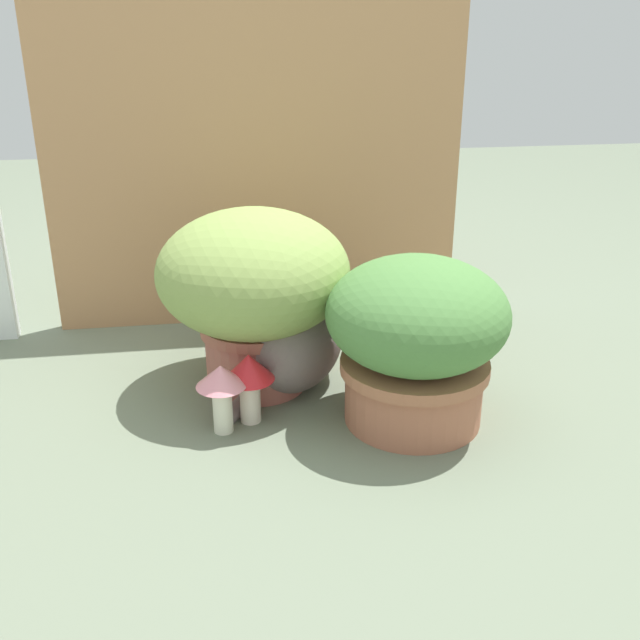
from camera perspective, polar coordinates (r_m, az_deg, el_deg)
ground_plane at (r=1.61m, az=-3.18°, el=-6.39°), size 6.00×6.00×0.00m
cardboard_backdrop at (r=1.93m, az=-4.82°, el=12.67°), size 1.06×0.03×0.90m
grass_planter at (r=1.60m, az=-5.11°, el=2.68°), size 0.41×0.41×0.40m
leafy_planter at (r=1.48m, az=7.39°, el=-1.24°), size 0.36×0.36×0.35m
cat at (r=1.63m, az=-1.39°, el=-1.12°), size 0.33×0.32×0.32m
mushroom_ornament_red at (r=1.50m, az=-5.46°, el=-4.19°), size 0.10×0.10×0.15m
mushroom_ornament_pink at (r=1.47m, az=-7.59°, el=-4.92°), size 0.10×0.10×0.15m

